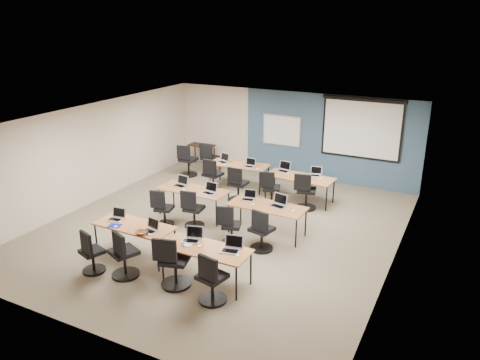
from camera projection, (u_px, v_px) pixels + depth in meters
The scene contains 58 objects.
floor at pixel (223, 227), 11.41m from camera, with size 8.00×9.00×0.02m, color #6B6354.
ceiling at pixel (221, 118), 10.52m from camera, with size 8.00×9.00×0.02m, color white.
wall_back at pixel (291, 134), 14.75m from camera, with size 8.00×0.04×2.70m, color beige.
wall_front at pixel (80, 259), 7.18m from camera, with size 8.00×0.04×2.70m, color beige.
wall_left at pixel (93, 154), 12.68m from camera, with size 0.04×9.00×2.70m, color beige.
wall_right at pixel (398, 204), 9.25m from camera, with size 0.04×9.00×2.70m, color beige.
blue_accent_panel at pixel (329, 139), 14.19m from camera, with size 5.50×0.04×2.70m, color #3D5977.
whiteboard at pixel (282, 131), 14.78m from camera, with size 1.28×0.03×0.98m.
projector_screen at pixel (362, 125), 13.55m from camera, with size 2.40×0.10×1.82m.
training_table_front_left at pixel (134, 227), 9.83m from camera, with size 1.75×0.73×0.73m.
training_table_front_right at pixel (206, 250), 8.86m from camera, with size 1.73×0.72×0.73m.
training_table_mid_left at pixel (193, 191), 11.85m from camera, with size 1.81×0.76×0.73m.
training_table_mid_right at pixel (267, 207), 10.83m from camera, with size 1.81×0.75×0.73m.
training_table_back_left at pixel (239, 166), 13.85m from camera, with size 1.77×0.74×0.73m.
training_table_back_right at pixel (300, 178), 12.78m from camera, with size 1.87×0.78×0.73m.
laptop_0 at pixel (117, 217), 10.07m from camera, with size 0.31×0.27×0.24m.
mouse_0 at pixel (116, 227), 9.71m from camera, with size 0.06×0.10×0.03m, color white.
task_chair_0 at pixel (91, 255), 9.27m from camera, with size 0.48×0.46×0.95m.
laptop_1 at pixel (151, 228), 9.53m from camera, with size 0.32×0.27×0.24m.
mouse_1 at pixel (151, 235), 9.34m from camera, with size 0.06×0.09×0.03m, color white.
task_chair_1 at pixel (123, 258), 9.10m from camera, with size 0.58×0.55×1.03m.
laptop_2 at pixel (192, 237), 9.12m from camera, with size 0.35×0.30×0.26m.
mouse_2 at pixel (199, 246), 8.88m from camera, with size 0.06×0.10×0.04m, color white.
task_chair_2 at pixel (173, 266), 8.79m from camera, with size 0.58×0.58×1.05m.
laptop_3 at pixel (232, 247), 8.73m from camera, with size 0.36×0.30×0.27m.
mouse_3 at pixel (237, 256), 8.53m from camera, with size 0.06×0.10×0.04m, color white.
task_chair_3 at pixel (211, 282), 8.29m from camera, with size 0.52×0.52×1.00m.
laptop_4 at pixel (181, 183), 12.06m from camera, with size 0.34×0.29×0.26m.
mouse_4 at pixel (184, 190), 11.74m from camera, with size 0.06×0.10×0.03m, color white.
task_chair_4 at pixel (163, 211), 11.39m from camera, with size 0.46×0.46×0.95m.
laptop_5 at pixel (209, 191), 11.56m from camera, with size 0.35×0.29×0.26m.
mouse_5 at pixel (211, 195), 11.43m from camera, with size 0.06×0.09×0.03m, color white.
task_chair_5 at pixel (193, 212), 11.30m from camera, with size 0.49×0.49×0.97m.
laptop_6 at pixel (249, 197), 11.16m from camera, with size 0.30×0.26×0.23m.
mouse_6 at pixel (253, 204), 10.84m from camera, with size 0.07×0.11×0.04m, color white.
task_chair_6 at pixel (230, 228), 10.46m from camera, with size 0.47×0.46×0.95m.
laptop_7 at pixel (279, 203), 10.77m from camera, with size 0.36×0.31×0.27m.
mouse_7 at pixel (293, 211), 10.50m from camera, with size 0.07×0.11×0.04m, color white.
task_chair_7 at pixel (261, 234), 10.15m from camera, with size 0.51×0.51×0.99m.
laptop_8 at pixel (223, 160), 14.02m from camera, with size 0.34×0.29×0.26m.
mouse_8 at pixel (225, 165), 13.74m from camera, with size 0.07×0.10×0.04m, color white.
task_chair_8 at pixel (212, 178), 13.58m from camera, with size 0.55×0.55×1.03m.
laptop_9 at pixel (250, 165), 13.60m from camera, with size 0.31×0.27×0.24m.
mouse_9 at pixel (257, 169), 13.37m from camera, with size 0.06×0.09×0.03m, color white.
task_chair_9 at pixel (237, 187), 12.90m from camera, with size 0.53×0.53×1.01m.
laptop_10 at pixel (284, 169), 13.21m from camera, with size 0.35×0.30×0.27m.
mouse_10 at pixel (288, 173), 12.99m from camera, with size 0.06×0.09×0.03m, color white.
task_chair_10 at pixel (270, 191), 12.63m from camera, with size 0.51×0.49×0.98m.
laptop_11 at pixel (315, 173), 12.84m from camera, with size 0.31×0.26×0.24m.
mouse_11 at pixel (321, 178), 12.60m from camera, with size 0.06×0.10×0.03m, color white.
task_chair_11 at pixel (305, 194), 12.36m from camera, with size 0.54×0.54×1.02m.
blue_mousepad at pixel (115, 226), 9.77m from camera, with size 0.26×0.22×0.01m, color #081182.
snack_bowl at pixel (141, 233), 9.39m from camera, with size 0.27×0.27×0.07m, color brown.
snack_plate at pixel (187, 244), 8.97m from camera, with size 0.19×0.19×0.01m, color white.
coffee_cup at pixel (183, 244), 8.90m from camera, with size 0.06×0.06×0.06m, color white.
utility_table at pixel (202, 148), 15.87m from camera, with size 0.89×0.49×0.75m.
spare_chair_a at pixel (209, 161), 15.19m from camera, with size 0.54×0.54×1.02m.
spare_chair_b at pixel (187, 163), 14.95m from camera, with size 0.56×0.56×1.04m.
Camera 1 is at (5.09, -9.06, 4.88)m, focal length 35.00 mm.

